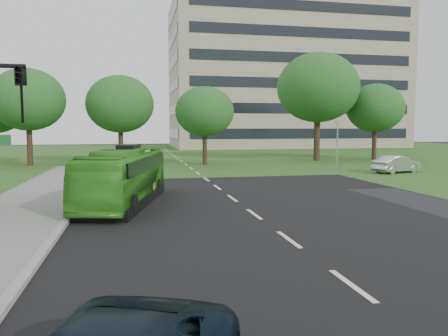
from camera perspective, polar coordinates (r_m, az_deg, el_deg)
name	(u,v)px	position (r m, az deg, el deg)	size (l,w,h in m)	color
ground	(269,226)	(15.61, 5.94, -7.50)	(160.00, 160.00, 0.00)	black
street_surfaces	(186,167)	(37.66, -5.02, 0.07)	(120.00, 120.00, 0.15)	black
office_building	(283,77)	(81.45, 7.78, 11.64)	(40.10, 20.10, 25.00)	gray
tree_park_a	(28,100)	(43.45, -24.24, 8.13)	(6.59, 6.59, 8.76)	black
tree_park_b	(120,104)	(43.06, -13.43, 8.11)	(6.40, 6.40, 8.40)	black
tree_park_c	(205,112)	(40.79, -2.55, 7.36)	(5.46, 5.46, 7.25)	black
tree_park_d	(318,88)	(46.70, 12.16, 10.21)	(8.42, 8.42, 11.14)	black
tree_park_e	(375,108)	(50.13, 19.16, 7.40)	(6.11, 6.11, 8.15)	black
bus	(124,177)	(20.18, -12.89, -1.12)	(2.08, 8.90, 2.48)	green
sedan	(396,164)	(35.77, 21.60, 0.46)	(1.41, 4.03, 1.33)	#B5B6BA
camera_pole	(337,138)	(38.43, 14.59, 3.87)	(0.41, 0.38, 4.04)	gray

